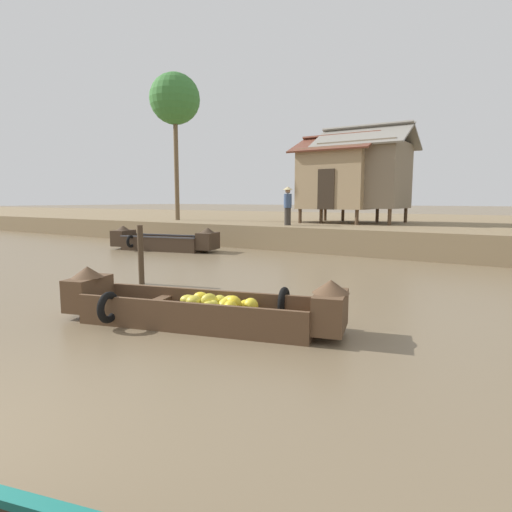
% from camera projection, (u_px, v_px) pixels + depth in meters
% --- Properties ---
extents(ground_plane, '(300.00, 300.00, 0.00)m').
position_uv_depth(ground_plane, '(340.00, 279.00, 11.47)').
color(ground_plane, '#726047').
extents(riverbank_strip, '(160.00, 20.00, 0.99)m').
position_uv_depth(riverbank_strip, '(442.00, 229.00, 23.50)').
color(riverbank_strip, '#7F6B4C').
rests_on(riverbank_strip, ground).
extents(banana_boat, '(4.91, 2.41, 0.89)m').
position_uv_depth(banana_boat, '(201.00, 307.00, 7.18)').
color(banana_boat, brown).
rests_on(banana_boat, ground).
extents(cargo_boat_upstream, '(4.77, 2.35, 0.99)m').
position_uv_depth(cargo_boat_upstream, '(164.00, 242.00, 17.89)').
color(cargo_boat_upstream, '#3D2D21').
rests_on(cargo_boat_upstream, ground).
extents(stilt_house_left, '(3.89, 3.80, 4.18)m').
position_uv_depth(stilt_house_left, '(340.00, 178.00, 20.65)').
color(stilt_house_left, '#4C3826').
rests_on(stilt_house_left, riverbank_strip).
extents(stilt_house_mid_left, '(4.30, 3.61, 4.55)m').
position_uv_depth(stilt_house_mid_left, '(365.00, 175.00, 20.32)').
color(stilt_house_mid_left, '#4C3826').
rests_on(stilt_house_mid_left, riverbank_strip).
extents(palm_tree_near, '(2.66, 2.66, 7.73)m').
position_uv_depth(palm_tree_near, '(175.00, 100.00, 22.77)').
color(palm_tree_near, brown).
rests_on(palm_tree_near, riverbank_strip).
extents(vendor_person, '(0.44, 0.44, 1.66)m').
position_uv_depth(vendor_person, '(288.00, 204.00, 18.64)').
color(vendor_person, '#332D28').
rests_on(vendor_person, riverbank_strip).
extents(mooring_post, '(0.14, 0.14, 1.47)m').
position_uv_depth(mooring_post, '(141.00, 255.00, 10.68)').
color(mooring_post, '#423323').
rests_on(mooring_post, ground).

